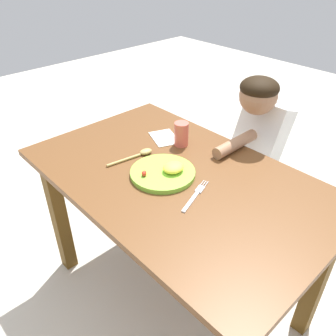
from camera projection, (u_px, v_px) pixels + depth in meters
name	position (u px, v px, depth m)	size (l,w,h in m)	color
ground_plane	(175.00, 292.00, 1.79)	(8.00, 8.00, 0.00)	beige
dining_table	(176.00, 200.00, 1.45)	(1.25, 0.77, 0.74)	brown
plate	(164.00, 172.00, 1.36)	(0.26, 0.26, 0.05)	#81C63A
fork	(195.00, 196.00, 1.25)	(0.08, 0.20, 0.01)	silver
spoon	(139.00, 154.00, 1.49)	(0.06, 0.22, 0.02)	tan
drinking_cup	(181.00, 134.00, 1.54)	(0.06, 0.06, 0.11)	#D95F50
person	(256.00, 166.00, 1.75)	(0.22, 0.45, 1.04)	#463F5B
napkin	(164.00, 138.00, 1.62)	(0.15, 0.11, 0.00)	white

